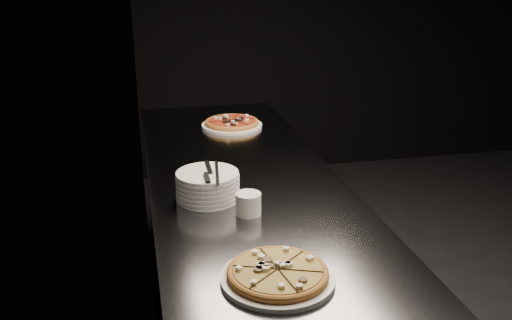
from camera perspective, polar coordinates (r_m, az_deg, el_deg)
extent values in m
cube|color=black|center=(1.99, -11.51, 9.55)|extent=(0.02, 5.00, 2.80)
cube|color=slate|center=(2.38, -0.75, -13.00)|extent=(0.70, 2.40, 0.90)
cube|color=slate|center=(2.17, -0.80, -2.73)|extent=(0.74, 2.44, 0.02)
cylinder|color=white|center=(1.56, 2.18, -11.73)|extent=(0.31, 0.31, 0.01)
cylinder|color=#B57636|center=(1.55, 2.18, -11.32)|extent=(0.35, 0.35, 0.01)
torus|color=#B57636|center=(1.55, 2.19, -11.13)|extent=(0.35, 0.35, 0.02)
cylinder|color=gold|center=(1.55, 2.19, -10.98)|extent=(0.31, 0.31, 0.01)
cylinder|color=white|center=(2.89, -2.42, 3.47)|extent=(0.31, 0.31, 0.01)
cylinder|color=#B57636|center=(2.89, -2.42, 3.71)|extent=(0.28, 0.28, 0.01)
torus|color=#B57636|center=(2.89, -2.43, 3.82)|extent=(0.29, 0.29, 0.02)
cylinder|color=#A33117|center=(2.88, -2.43, 3.91)|extent=(0.25, 0.25, 0.01)
cylinder|color=white|center=(2.05, -4.82, -3.63)|extent=(0.22, 0.22, 0.02)
cylinder|color=white|center=(2.04, -4.83, -3.20)|extent=(0.22, 0.22, 0.02)
cylinder|color=white|center=(2.04, -4.85, -2.77)|extent=(0.22, 0.22, 0.02)
cylinder|color=white|center=(2.03, -4.86, -2.34)|extent=(0.22, 0.22, 0.02)
cylinder|color=white|center=(2.02, -4.88, -1.90)|extent=(0.22, 0.22, 0.02)
cylinder|color=white|center=(2.02, -4.89, -1.46)|extent=(0.22, 0.22, 0.02)
cube|color=silver|center=(2.06, -4.76, -0.73)|extent=(0.02, 0.14, 0.00)
cube|color=black|center=(1.96, -4.92, -1.77)|extent=(0.02, 0.09, 0.01)
cube|color=silver|center=(2.01, -3.91, -1.23)|extent=(0.08, 0.21, 0.00)
cylinder|color=silver|center=(1.91, -0.78, -4.41)|extent=(0.09, 0.09, 0.08)
cylinder|color=black|center=(1.90, -0.78, -3.61)|extent=(0.07, 0.07, 0.01)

